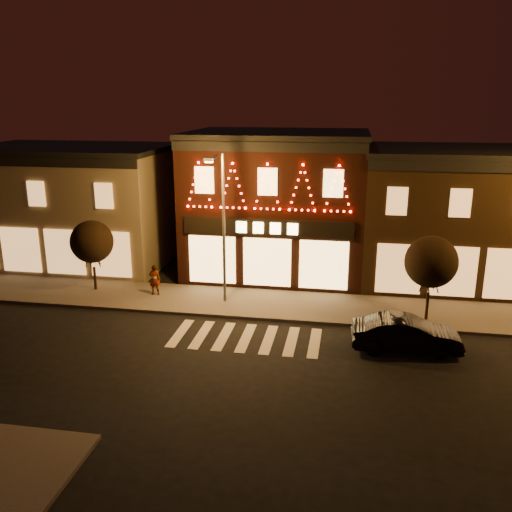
# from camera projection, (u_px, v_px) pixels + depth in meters

# --- Properties ---
(ground) EXTENTS (120.00, 120.00, 0.00)m
(ground) POSITION_uv_depth(u_px,v_px,m) (225.00, 383.00, 20.08)
(ground) COLOR black
(ground) RESTS_ON ground
(sidewalk_far) EXTENTS (44.00, 4.00, 0.15)m
(sidewalk_far) POSITION_uv_depth(u_px,v_px,m) (300.00, 306.00, 27.30)
(sidewalk_far) COLOR #47423D
(sidewalk_far) RESTS_ON ground
(building_left) EXTENTS (12.20, 8.28, 7.30)m
(building_left) POSITION_uv_depth(u_px,v_px,m) (74.00, 204.00, 34.45)
(building_left) COLOR #7C6F58
(building_left) RESTS_ON ground
(building_pulp) EXTENTS (10.20, 8.34, 8.30)m
(building_pulp) POSITION_uv_depth(u_px,v_px,m) (278.00, 203.00, 32.15)
(building_pulp) COLOR black
(building_pulp) RESTS_ON ground
(building_right_a) EXTENTS (9.20, 8.28, 7.50)m
(building_right_a) POSITION_uv_depth(u_px,v_px,m) (445.00, 215.00, 30.70)
(building_right_a) COLOR #392613
(building_right_a) RESTS_ON ground
(streetlamp_mid) EXTENTS (0.61, 1.71, 7.43)m
(streetlamp_mid) POSITION_uv_depth(u_px,v_px,m) (222.00, 218.00, 26.41)
(streetlamp_mid) COLOR #59595E
(streetlamp_mid) RESTS_ON sidewalk_far
(tree_left) EXTENTS (2.26, 2.26, 3.78)m
(tree_left) POSITION_uv_depth(u_px,v_px,m) (92.00, 242.00, 28.81)
(tree_left) COLOR black
(tree_left) RESTS_ON sidewalk_far
(tree_right) EXTENTS (2.39, 2.39, 4.00)m
(tree_right) POSITION_uv_depth(u_px,v_px,m) (431.00, 262.00, 24.74)
(tree_right) COLOR black
(tree_right) RESTS_ON sidewalk_far
(dark_sedan) EXTENTS (4.51, 1.78, 1.46)m
(dark_sedan) POSITION_uv_depth(u_px,v_px,m) (406.00, 334.00, 22.47)
(dark_sedan) COLOR black
(dark_sedan) RESTS_ON ground
(pedestrian) EXTENTS (0.63, 0.44, 1.64)m
(pedestrian) POSITION_uv_depth(u_px,v_px,m) (155.00, 280.00, 28.50)
(pedestrian) COLOR gray
(pedestrian) RESTS_ON sidewalk_far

